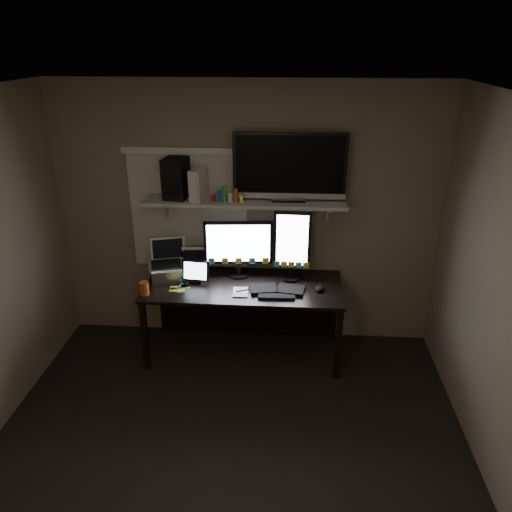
# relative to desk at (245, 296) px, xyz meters

# --- Properties ---
(floor) EXTENTS (3.60, 3.60, 0.00)m
(floor) POSITION_rel_desk_xyz_m (0.00, -1.55, -0.55)
(floor) COLOR black
(floor) RESTS_ON ground
(ceiling) EXTENTS (3.60, 3.60, 0.00)m
(ceiling) POSITION_rel_desk_xyz_m (0.00, -1.55, 1.95)
(ceiling) COLOR silver
(ceiling) RESTS_ON back_wall
(back_wall) EXTENTS (3.60, 0.00, 3.60)m
(back_wall) POSITION_rel_desk_xyz_m (0.00, 0.25, 0.70)
(back_wall) COLOR #695B4B
(back_wall) RESTS_ON floor
(window_blinds) EXTENTS (1.10, 0.02, 1.10)m
(window_blinds) POSITION_rel_desk_xyz_m (-0.55, 0.24, 0.75)
(window_blinds) COLOR beige
(window_blinds) RESTS_ON back_wall
(desk) EXTENTS (1.80, 0.75, 0.73)m
(desk) POSITION_rel_desk_xyz_m (0.00, 0.00, 0.00)
(desk) COLOR black
(desk) RESTS_ON floor
(wall_shelf) EXTENTS (1.80, 0.35, 0.03)m
(wall_shelf) POSITION_rel_desk_xyz_m (0.00, 0.08, 0.91)
(wall_shelf) COLOR #A4A4A0
(wall_shelf) RESTS_ON back_wall
(monitor_landscape) EXTENTS (0.64, 0.12, 0.56)m
(monitor_landscape) POSITION_rel_desk_xyz_m (-0.06, 0.08, 0.46)
(monitor_landscape) COLOR black
(monitor_landscape) RESTS_ON desk
(monitor_portrait) EXTENTS (0.34, 0.08, 0.67)m
(monitor_portrait) POSITION_rel_desk_xyz_m (0.43, 0.04, 0.51)
(monitor_portrait) COLOR black
(monitor_portrait) RESTS_ON desk
(keyboard) EXTENTS (0.50, 0.20, 0.03)m
(keyboard) POSITION_rel_desk_xyz_m (0.31, -0.22, 0.19)
(keyboard) COLOR black
(keyboard) RESTS_ON desk
(mouse) EXTENTS (0.10, 0.13, 0.04)m
(mouse) POSITION_rel_desk_xyz_m (0.69, -0.18, 0.20)
(mouse) COLOR black
(mouse) RESTS_ON desk
(notepad) EXTENTS (0.14, 0.19, 0.01)m
(notepad) POSITION_rel_desk_xyz_m (-0.01, -0.28, 0.18)
(notepad) COLOR silver
(notepad) RESTS_ON desk
(tablet) EXTENTS (0.26, 0.13, 0.22)m
(tablet) POSITION_rel_desk_xyz_m (-0.44, -0.10, 0.29)
(tablet) COLOR black
(tablet) RESTS_ON desk
(file_sorter) EXTENTS (0.21, 0.11, 0.26)m
(file_sorter) POSITION_rel_desk_xyz_m (-0.48, 0.11, 0.31)
(file_sorter) COLOR black
(file_sorter) RESTS_ON desk
(laptop) EXTENTS (0.38, 0.34, 0.36)m
(laptop) POSITION_rel_desk_xyz_m (-0.73, -0.05, 0.36)
(laptop) COLOR silver
(laptop) RESTS_ON desk
(cup) EXTENTS (0.09, 0.09, 0.12)m
(cup) POSITION_rel_desk_xyz_m (-0.85, -0.37, 0.24)
(cup) COLOR #99421B
(cup) RESTS_ON desk
(sticky_notes) EXTENTS (0.36, 0.31, 0.00)m
(sticky_notes) POSITION_rel_desk_xyz_m (-0.55, -0.25, 0.18)
(sticky_notes) COLOR yellow
(sticky_notes) RESTS_ON desk
(tv) EXTENTS (0.99, 0.19, 0.59)m
(tv) POSITION_rel_desk_xyz_m (0.39, 0.11, 1.22)
(tv) COLOR black
(tv) RESTS_ON wall_shelf
(game_console) EXTENTS (0.14, 0.24, 0.28)m
(game_console) POSITION_rel_desk_xyz_m (-0.41, 0.06, 1.07)
(game_console) COLOR beige
(game_console) RESTS_ON wall_shelf
(speaker) EXTENTS (0.22, 0.26, 0.36)m
(speaker) POSITION_rel_desk_xyz_m (-0.62, 0.10, 1.11)
(speaker) COLOR black
(speaker) RESTS_ON wall_shelf
(bottles) EXTENTS (0.23, 0.07, 0.14)m
(bottles) POSITION_rel_desk_xyz_m (-0.15, 0.01, 1.00)
(bottles) COLOR #A50F0C
(bottles) RESTS_ON wall_shelf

